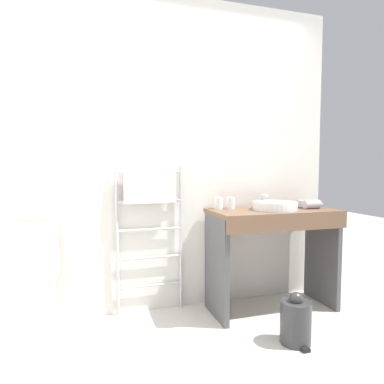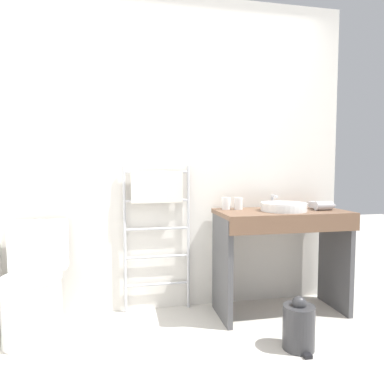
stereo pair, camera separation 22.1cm
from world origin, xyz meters
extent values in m
cube|color=silver|center=(0.00, 1.38, 1.29)|extent=(2.94, 0.12, 2.57)
cylinder|color=white|center=(-1.05, 0.94, 0.21)|extent=(0.38, 0.38, 0.43)
cylinder|color=white|center=(-1.05, 0.94, 0.44)|extent=(0.40, 0.40, 0.02)
cube|color=white|center=(-1.05, 1.19, 0.61)|extent=(0.39, 0.15, 0.36)
cylinder|color=silver|center=(-1.05, 1.19, 0.79)|extent=(0.05, 0.05, 0.01)
cylinder|color=silver|center=(-0.42, 1.28, 0.60)|extent=(0.02, 0.02, 1.19)
cylinder|color=silver|center=(0.10, 1.28, 0.60)|extent=(0.02, 0.02, 1.19)
cylinder|color=silver|center=(-0.16, 1.28, 0.21)|extent=(0.52, 0.02, 0.02)
cylinder|color=silver|center=(-0.16, 1.28, 0.45)|extent=(0.52, 0.02, 0.02)
cylinder|color=silver|center=(-0.16, 1.28, 0.68)|extent=(0.52, 0.02, 0.02)
cylinder|color=silver|center=(-0.16, 1.28, 0.91)|extent=(0.52, 0.02, 0.02)
cylinder|color=silver|center=(-0.16, 1.28, 1.14)|extent=(0.52, 0.02, 0.02)
cube|color=silver|center=(-0.16, 1.26, 1.03)|extent=(0.42, 0.04, 0.26)
cube|color=brown|center=(0.81, 1.03, 0.82)|extent=(1.03, 0.52, 0.03)
cube|color=brown|center=(0.81, 0.78, 0.75)|extent=(1.03, 0.02, 0.10)
cube|color=#4C4C4F|center=(0.32, 1.03, 0.40)|extent=(0.04, 0.44, 0.80)
cube|color=#4C4C4F|center=(1.30, 1.03, 0.40)|extent=(0.04, 0.44, 0.80)
cylinder|color=white|center=(0.81, 1.00, 0.87)|extent=(0.36, 0.36, 0.07)
cylinder|color=silver|center=(0.81, 1.00, 0.90)|extent=(0.29, 0.29, 0.01)
cylinder|color=silver|center=(0.81, 1.21, 0.90)|extent=(0.02, 0.02, 0.12)
cylinder|color=silver|center=(0.81, 1.16, 0.94)|extent=(0.02, 0.09, 0.02)
cylinder|color=white|center=(0.40, 1.19, 0.89)|extent=(0.07, 0.07, 0.10)
cylinder|color=white|center=(0.49, 1.17, 0.89)|extent=(0.07, 0.07, 0.10)
cylinder|color=#B7B7BC|center=(1.15, 0.98, 0.87)|extent=(0.14, 0.07, 0.07)
cone|color=#9C9CA0|center=(1.24, 0.98, 0.87)|extent=(0.05, 0.06, 0.06)
cube|color=#B7B7BC|center=(1.12, 1.07, 0.87)|extent=(0.04, 0.11, 0.05)
cylinder|color=#333335|center=(0.68, 0.49, 0.14)|extent=(0.20, 0.20, 0.29)
sphere|color=#333335|center=(0.68, 0.49, 0.30)|extent=(0.09, 0.09, 0.09)
cube|color=black|center=(0.68, 0.37, 0.01)|extent=(0.05, 0.04, 0.02)
camera|label=1|loc=(-0.65, -1.43, 1.18)|focal=32.00mm
camera|label=2|loc=(-0.43, -1.49, 1.18)|focal=32.00mm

